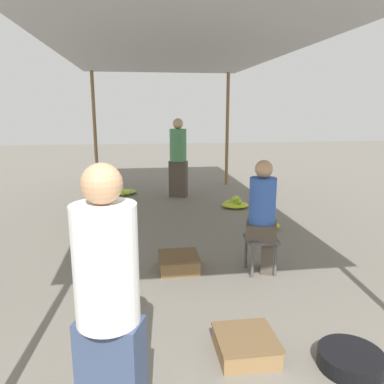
{
  "coord_description": "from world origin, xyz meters",
  "views": [
    {
      "loc": [
        -0.58,
        -1.06,
        1.87
      ],
      "look_at": [
        0.0,
        3.03,
        0.96
      ],
      "focal_mm": 35.0,
      "sensor_mm": 36.0,
      "label": 1
    }
  ],
  "objects": [
    {
      "name": "vendor_foreground",
      "position": [
        -0.77,
        0.82,
        0.84
      ],
      "size": [
        0.44,
        0.44,
        1.62
      ],
      "color": "#384766",
      "rests_on": "ground"
    },
    {
      "name": "crate_near",
      "position": [
        -0.15,
        3.08,
        0.09
      ],
      "size": [
        0.47,
        0.47,
        0.19
      ],
      "color": "brown",
      "rests_on": "ground"
    },
    {
      "name": "banana_pile_right_0",
      "position": [
        1.25,
        5.85,
        0.07
      ],
      "size": [
        0.53,
        0.58,
        0.23
      ],
      "color": "#A9C82E",
      "rests_on": "ground"
    },
    {
      "name": "basin_black",
      "position": [
        0.92,
        1.18,
        0.06
      ],
      "size": [
        0.48,
        0.48,
        0.13
      ],
      "color": "black",
      "rests_on": "ground"
    },
    {
      "name": "crate_mid",
      "position": [
        0.2,
        1.44,
        0.08
      ],
      "size": [
        0.46,
        0.46,
        0.16
      ],
      "color": "olive",
      "rests_on": "ground"
    },
    {
      "name": "canopy_tarp",
      "position": [
        0.0,
        4.21,
        2.76
      ],
      "size": [
        3.6,
        8.21,
        0.04
      ],
      "primitive_type": "cube",
      "color": "#B2B2B7",
      "rests_on": "canopy_post_front_left"
    },
    {
      "name": "canopy_post_back_right",
      "position": [
        1.6,
        8.11,
        1.37
      ],
      "size": [
        0.08,
        0.08,
        2.74
      ],
      "primitive_type": "cylinder",
      "color": "olive",
      "rests_on": "ground"
    },
    {
      "name": "stool",
      "position": [
        0.79,
        2.9,
        0.34
      ],
      "size": [
        0.34,
        0.34,
        0.43
      ],
      "color": "#4C4C4C",
      "rests_on": "ground"
    },
    {
      "name": "banana_pile_left_3",
      "position": [
        -0.96,
        7.31,
        0.06
      ],
      "size": [
        0.52,
        0.57,
        0.14
      ],
      "color": "#97C131",
      "rests_on": "ground"
    },
    {
      "name": "banana_pile_left_2",
      "position": [
        -1.1,
        6.22,
        0.09
      ],
      "size": [
        0.52,
        0.38,
        0.26
      ],
      "color": "#C9D528",
      "rests_on": "ground"
    },
    {
      "name": "shopper_walking_mid",
      "position": [
        0.25,
        6.91,
        0.88
      ],
      "size": [
        0.47,
        0.47,
        1.69
      ],
      "color": "#4C4238",
      "rests_on": "ground"
    },
    {
      "name": "banana_pile_left_1",
      "position": [
        -1.13,
        5.32,
        0.07
      ],
      "size": [
        0.63,
        0.51,
        0.18
      ],
      "color": "#8DBD33",
      "rests_on": "ground"
    },
    {
      "name": "banana_pile_left_0",
      "position": [
        -1.11,
        4.36,
        0.08
      ],
      "size": [
        0.63,
        0.52,
        0.25
      ],
      "color": "#82B835",
      "rests_on": "ground"
    },
    {
      "name": "banana_pile_right_1",
      "position": [
        1.38,
        4.5,
        0.07
      ],
      "size": [
        0.45,
        0.44,
        0.22
      ],
      "color": "#B5CD2C",
      "rests_on": "ground"
    },
    {
      "name": "vendor_seated",
      "position": [
        0.81,
        2.9,
        0.69
      ],
      "size": [
        0.44,
        0.44,
        1.33
      ],
      "color": "#4C4238",
      "rests_on": "ground"
    },
    {
      "name": "canopy_post_back_left",
      "position": [
        -1.6,
        8.11,
        1.37
      ],
      "size": [
        0.08,
        0.08,
        2.74
      ],
      "primitive_type": "cylinder",
      "color": "olive",
      "rests_on": "ground"
    }
  ]
}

